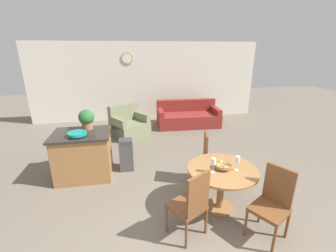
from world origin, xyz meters
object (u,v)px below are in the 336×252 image
at_px(wine_glass_left, 213,162).
at_px(armchair, 129,126).
at_px(teal_bowl, 77,134).
at_px(trash_bin, 126,155).
at_px(potted_plant, 86,119).
at_px(dining_chair_far_side, 211,157).
at_px(dining_table, 222,178).
at_px(fruit_bowl, 223,165).
at_px(couch, 188,117).
at_px(dining_chair_near_left, 191,203).
at_px(dining_chair_near_right, 273,201).
at_px(wine_glass_right, 238,160).
at_px(kitchen_island, 84,155).

relative_size(wine_glass_left, armchair, 0.18).
bearing_deg(teal_bowl, trash_bin, 17.61).
bearing_deg(potted_plant, dining_chair_far_side, -21.13).
distance_m(dining_table, fruit_bowl, 0.22).
bearing_deg(couch, teal_bowl, -132.44).
xyz_separation_m(dining_chair_near_left, couch, (1.20, 4.66, -0.26)).
xyz_separation_m(dining_table, dining_chair_near_right, (0.46, -0.61, -0.02)).
relative_size(fruit_bowl, potted_plant, 0.64).
height_order(teal_bowl, couch, teal_bowl).
bearing_deg(wine_glass_left, dining_chair_far_side, 70.59).
relative_size(dining_chair_near_left, wine_glass_left, 4.40).
height_order(wine_glass_right, trash_bin, wine_glass_right).
xyz_separation_m(dining_table, dining_chair_far_side, (0.11, 0.76, -0.02)).
bearing_deg(dining_chair_near_left, wine_glass_right, -5.32).
xyz_separation_m(fruit_bowl, potted_plant, (-2.18, 1.65, 0.36)).
xyz_separation_m(dining_chair_near_left, kitchen_island, (-1.66, 1.88, -0.07)).
height_order(dining_chair_near_left, potted_plant, potted_plant).
bearing_deg(kitchen_island, dining_chair_far_side, -15.52).
distance_m(dining_chair_near_left, kitchen_island, 2.51).
height_order(kitchen_island, couch, kitchen_island).
height_order(fruit_bowl, potted_plant, potted_plant).
distance_m(kitchen_island, teal_bowl, 0.53).
bearing_deg(fruit_bowl, dining_chair_far_side, 81.83).
height_order(dining_chair_near_right, wine_glass_left, dining_chair_near_right).
distance_m(dining_table, trash_bin, 2.13).
xyz_separation_m(teal_bowl, couch, (2.89, 2.93, -0.69)).
xyz_separation_m(wine_glass_left, kitchen_island, (-2.09, 1.50, -0.43)).
relative_size(dining_table, trash_bin, 1.56).
bearing_deg(wine_glass_left, dining_chair_near_right, -39.67).
xyz_separation_m(potted_plant, couch, (2.77, 2.55, -0.86)).
bearing_deg(dining_table, teal_bowl, 151.27).
bearing_deg(trash_bin, couch, 52.50).
distance_m(teal_bowl, trash_bin, 1.10).
relative_size(dining_chair_near_left, kitchen_island, 0.92).
xyz_separation_m(wine_glass_left, wine_glass_right, (0.37, -0.00, 0.00)).
relative_size(kitchen_island, trash_bin, 1.59).
relative_size(potted_plant, couch, 0.19).
distance_m(teal_bowl, couch, 4.18).
relative_size(trash_bin, armchair, 0.55).
relative_size(fruit_bowl, couch, 0.12).
bearing_deg(couch, potted_plant, -135.16).
distance_m(wine_glass_right, couch, 4.34).
relative_size(dining_table, kitchen_island, 0.98).
bearing_deg(fruit_bowl, kitchen_island, 147.99).
relative_size(dining_chair_far_side, wine_glass_right, 4.40).
height_order(kitchen_island, potted_plant, potted_plant).
bearing_deg(dining_chair_near_left, armchair, 69.94).
relative_size(dining_table, armchair, 0.86).
height_order(dining_table, potted_plant, potted_plant).
bearing_deg(dining_chair_near_right, potted_plant, 18.77).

